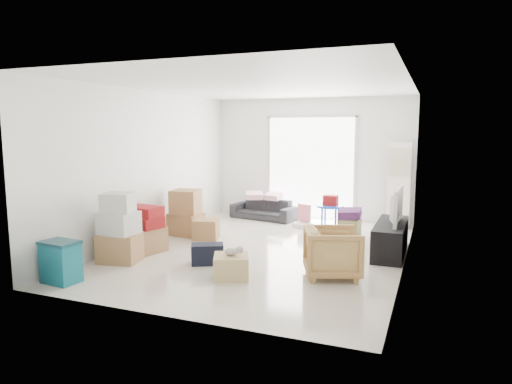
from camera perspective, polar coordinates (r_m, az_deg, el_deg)
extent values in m
cube|color=beige|center=(7.77, 1.02, -8.04)|extent=(4.50, 6.00, 0.24)
cube|color=white|center=(7.52, 1.08, 14.05)|extent=(4.50, 6.00, 0.24)
cube|color=white|center=(10.48, 7.06, 4.17)|extent=(4.50, 0.24, 2.70)
cube|color=white|center=(4.73, -12.32, -0.28)|extent=(4.50, 0.24, 2.70)
cube|color=white|center=(8.63, -13.89, 3.24)|extent=(0.24, 6.00, 2.70)
cube|color=white|center=(7.04, 19.44, 2.05)|extent=(0.24, 6.00, 2.70)
cube|color=white|center=(10.36, 6.85, 3.02)|extent=(2.00, 0.01, 2.30)
cube|color=silver|center=(10.65, 1.61, 3.20)|extent=(0.06, 0.04, 2.30)
cube|color=silver|center=(10.14, 12.31, 2.80)|extent=(0.06, 0.04, 2.30)
cube|color=silver|center=(10.32, 6.94, 9.40)|extent=(2.10, 0.04, 0.06)
cube|color=white|center=(9.74, 17.47, 0.80)|extent=(0.45, 0.30, 1.75)
cube|color=black|center=(7.74, 16.48, -5.57)|extent=(0.46, 1.53, 0.51)
imported|color=black|center=(7.67, 16.57, -3.25)|extent=(0.59, 1.00, 0.13)
imported|color=#27272C|center=(10.29, 0.99, -1.75)|extent=(1.56, 0.73, 0.59)
cube|color=#F7B4CE|center=(10.29, -0.21, 0.20)|extent=(0.42, 0.39, 0.11)
cube|color=#F7B4CE|center=(10.19, 2.23, 0.13)|extent=(0.36, 0.32, 0.11)
imported|color=tan|center=(6.34, 9.57, -7.17)|extent=(0.89, 0.92, 0.75)
cube|color=#105A6A|center=(6.62, -23.16, -9.27)|extent=(0.49, 0.37, 0.26)
cube|color=#105A6A|center=(6.55, -23.28, -7.10)|extent=(0.49, 0.37, 0.26)
cube|color=#0C333D|center=(6.51, -23.35, -5.83)|extent=(0.51, 0.38, 0.04)
cube|color=#986445|center=(7.30, -16.65, -6.68)|extent=(0.67, 0.59, 0.43)
cube|color=silver|center=(7.22, -16.77, -3.72)|extent=(0.54, 0.44, 0.34)
cube|color=silver|center=(7.16, -16.87, -1.26)|extent=(0.52, 0.48, 0.29)
cube|color=#986445|center=(7.78, -13.84, -5.77)|extent=(0.67, 0.67, 0.41)
cube|color=maroon|center=(7.72, -13.91, -3.62)|extent=(0.70, 0.55, 0.18)
cube|color=maroon|center=(7.69, -13.95, -2.34)|extent=(0.64, 0.47, 0.16)
cube|color=#986445|center=(8.85, -8.72, -3.98)|extent=(0.62, 0.53, 0.42)
cube|color=#986445|center=(8.77, -8.78, -1.20)|extent=(0.57, 0.57, 0.45)
cube|color=#986445|center=(8.49, -6.22, -4.62)|extent=(0.53, 0.53, 0.36)
cube|color=black|center=(6.93, -6.09, -7.71)|extent=(0.55, 0.47, 0.30)
cube|color=#8C8651|center=(8.70, 11.61, -4.45)|extent=(0.40, 0.40, 0.36)
cube|color=#4C2154|center=(8.65, 11.66, -2.84)|extent=(0.41, 0.41, 0.14)
cylinder|color=blue|center=(9.39, 9.29, -1.75)|extent=(0.56, 0.56, 0.04)
cylinder|color=blue|center=(9.54, 10.26, -3.09)|extent=(0.04, 0.04, 0.44)
cylinder|color=blue|center=(9.60, 8.62, -2.99)|extent=(0.04, 0.04, 0.44)
cylinder|color=blue|center=(9.33, 8.24, -3.29)|extent=(0.04, 0.04, 0.44)
cylinder|color=blue|center=(9.27, 9.92, -3.40)|extent=(0.04, 0.04, 0.44)
cube|color=maroon|center=(9.37, 9.31, -1.02)|extent=(0.28, 0.22, 0.20)
cube|color=silver|center=(9.51, 5.81, -4.13)|extent=(0.44, 0.41, 0.09)
cube|color=pink|center=(9.59, 6.04, -2.62)|extent=(0.31, 0.17, 0.38)
cube|color=tan|center=(6.29, -3.11, -9.27)|extent=(0.61, 0.61, 0.31)
ellipsoid|color=#B2ADA8|center=(6.23, -3.12, -7.44)|extent=(0.20, 0.14, 0.11)
cube|color=red|center=(6.23, -3.12, -7.41)|extent=(0.14, 0.11, 0.03)
sphere|color=#B2ADA8|center=(6.21, -2.05, -7.24)|extent=(0.10, 0.10, 0.10)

